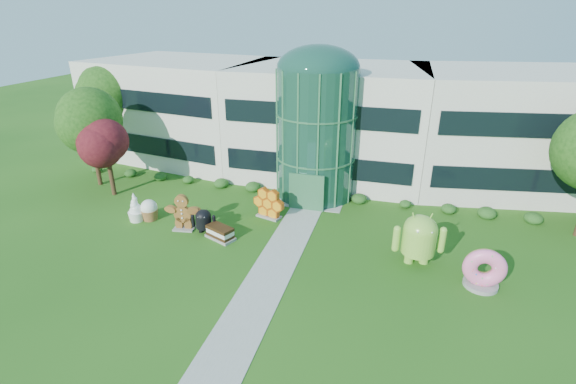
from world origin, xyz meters
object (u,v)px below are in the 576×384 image
(android_green, at_px, (420,236))
(gingerbread, at_px, (183,212))
(android_black, at_px, (203,219))
(donut, at_px, (484,268))

(android_green, relative_size, gingerbread, 1.28)
(android_green, xyz_separation_m, android_black, (-13.58, -0.07, -0.81))
(donut, bearing_deg, android_black, 175.84)
(donut, relative_size, gingerbread, 0.84)
(android_green, relative_size, donut, 1.52)
(gingerbread, bearing_deg, donut, -12.16)
(android_green, relative_size, android_black, 1.84)
(gingerbread, bearing_deg, android_black, -9.79)
(android_green, xyz_separation_m, donut, (3.33, -1.45, -0.61))
(donut, height_order, gingerbread, gingerbread)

